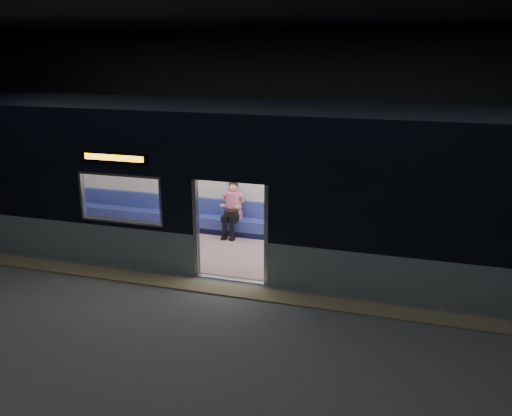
% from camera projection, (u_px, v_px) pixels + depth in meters
% --- Properties ---
extents(station_floor, '(24.00, 14.00, 0.01)m').
position_uv_depth(station_floor, '(212.00, 303.00, 10.00)').
color(station_floor, '#47494C').
rests_on(station_floor, ground).
extents(station_envelope, '(24.00, 14.00, 5.00)m').
position_uv_depth(station_envelope, '(207.00, 101.00, 8.95)').
color(station_envelope, black).
rests_on(station_envelope, station_floor).
extents(tactile_strip, '(22.80, 0.50, 0.03)m').
position_uv_depth(tactile_strip, '(223.00, 289.00, 10.50)').
color(tactile_strip, '#8C7F59').
rests_on(tactile_strip, station_floor).
extents(metro_car, '(18.00, 3.04, 3.35)m').
position_uv_depth(metro_car, '(253.00, 175.00, 11.80)').
color(metro_car, gray).
rests_on(metro_car, station_floor).
extents(passenger, '(0.43, 0.69, 1.35)m').
position_uv_depth(passenger, '(233.00, 206.00, 13.25)').
color(passenger, black).
rests_on(passenger, metro_car).
extents(handbag, '(0.30, 0.26, 0.14)m').
position_uv_depth(handbag, '(231.00, 213.00, 13.08)').
color(handbag, black).
rests_on(handbag, passenger).
extents(transit_map, '(1.06, 0.03, 0.69)m').
position_uv_depth(transit_map, '(385.00, 186.00, 12.33)').
color(transit_map, white).
rests_on(transit_map, metro_car).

